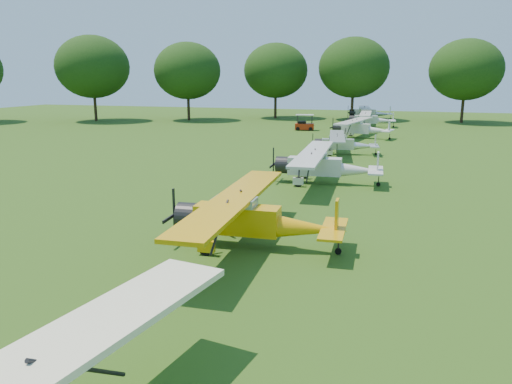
# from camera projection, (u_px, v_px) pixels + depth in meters

# --- Properties ---
(ground) EXTENTS (160.00, 160.00, 0.00)m
(ground) POSITION_uv_depth(u_px,v_px,m) (275.00, 207.00, 26.68)
(ground) COLOR #284711
(ground) RESTS_ON ground
(tree_belt) EXTENTS (137.36, 130.27, 14.52)m
(tree_belt) POSITION_uv_depth(u_px,v_px,m) (349.00, 50.00, 24.01)
(tree_belt) COLOR black
(tree_belt) RESTS_ON ground
(aircraft_2) EXTENTS (7.24, 11.53, 2.27)m
(aircraft_2) POSITION_uv_depth(u_px,v_px,m) (250.00, 216.00, 20.10)
(aircraft_2) COLOR #D99C09
(aircraft_2) RESTS_ON ground
(aircraft_3) EXTENTS (7.18, 11.44, 2.25)m
(aircraft_3) POSITION_uv_depth(u_px,v_px,m) (323.00, 164.00, 32.15)
(aircraft_3) COLOR silver
(aircraft_3) RESTS_ON ground
(aircraft_4) EXTENTS (5.93, 9.40, 1.84)m
(aircraft_4) POSITION_uv_depth(u_px,v_px,m) (343.00, 142.00, 44.31)
(aircraft_4) COLOR silver
(aircraft_4) RESTS_ON ground
(aircraft_5) EXTENTS (6.96, 11.01, 2.16)m
(aircraft_5) POSITION_uv_depth(u_px,v_px,m) (360.00, 127.00, 56.11)
(aircraft_5) COLOR silver
(aircraft_5) RESTS_ON ground
(aircraft_6) EXTENTS (6.53, 10.40, 2.05)m
(aircraft_6) POSITION_uv_depth(u_px,v_px,m) (370.00, 118.00, 68.52)
(aircraft_6) COLOR silver
(aircraft_6) RESTS_ON ground
(aircraft_7) EXTENTS (7.09, 11.26, 2.21)m
(aircraft_7) POSITION_uv_depth(u_px,v_px,m) (368.00, 112.00, 79.66)
(aircraft_7) COLOR silver
(aircraft_7) RESTS_ON ground
(golf_cart) EXTENTS (2.54, 1.77, 2.02)m
(golf_cart) POSITION_uv_depth(u_px,v_px,m) (304.00, 125.00, 64.34)
(golf_cart) COLOR #AF260C
(golf_cart) RESTS_ON ground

